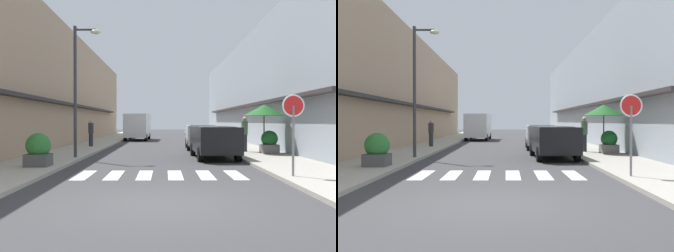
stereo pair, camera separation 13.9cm
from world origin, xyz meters
TOP-DOWN VIEW (x-y plane):
  - ground_plane at (0.00, 19.72)m, footprint 108.45×108.45m
  - sidewalk_left at (-4.85, 19.72)m, footprint 2.80×69.01m
  - sidewalk_right at (4.85, 19.72)m, footprint 2.80×69.01m
  - building_row_left at (-8.74, 21.18)m, footprint 5.50×46.37m
  - building_row_right at (8.74, 21.18)m, footprint 5.50×46.37m
  - crosswalk at (-0.00, 4.20)m, footprint 5.20×2.20m
  - parked_car_near at (2.40, 9.70)m, footprint 1.92×4.51m
  - parked_car_mid at (2.40, 15.73)m, footprint 1.89×4.19m
  - delivery_van at (-2.25, 27.23)m, footprint 2.16×5.47m
  - round_street_sign at (3.85, 3.17)m, footprint 0.65×0.07m
  - street_lamp at (-3.60, 9.15)m, footprint 1.19×0.28m
  - cafe_umbrella at (5.11, 11.29)m, footprint 2.02×2.02m
  - planter_corner at (-4.29, 5.70)m, footprint 0.87×0.87m
  - planter_midblock at (5.36, 11.20)m, footprint 0.81×0.81m
  - pedestrian_walking_near at (-4.50, 16.65)m, footprint 0.34×0.34m
  - pedestrian_walking_far at (4.35, 12.28)m, footprint 0.34×0.34m

SIDE VIEW (x-z plane):
  - ground_plane at x=0.00m, z-range 0.00..0.00m
  - crosswalk at x=0.00m, z-range 0.00..0.01m
  - sidewalk_left at x=-4.85m, z-range 0.00..0.12m
  - sidewalk_right at x=4.85m, z-range 0.00..0.12m
  - planter_midblock at x=5.36m, z-range 0.10..1.23m
  - planter_corner at x=-4.29m, z-range 0.11..1.28m
  - parked_car_mid at x=2.40m, z-range 0.19..1.66m
  - parked_car_near at x=2.40m, z-range 0.19..1.66m
  - pedestrian_walking_near at x=-4.50m, z-range 0.17..1.87m
  - pedestrian_walking_far at x=4.35m, z-range 0.18..2.00m
  - delivery_van at x=-2.25m, z-range 0.22..2.59m
  - round_street_sign at x=3.85m, z-range 0.74..3.09m
  - cafe_umbrella at x=5.11m, z-range 1.04..3.46m
  - street_lamp at x=-3.60m, z-range 0.73..6.49m
  - building_row_right at x=8.74m, z-range 0.00..8.02m
  - building_row_left at x=-8.74m, z-range 0.00..8.04m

